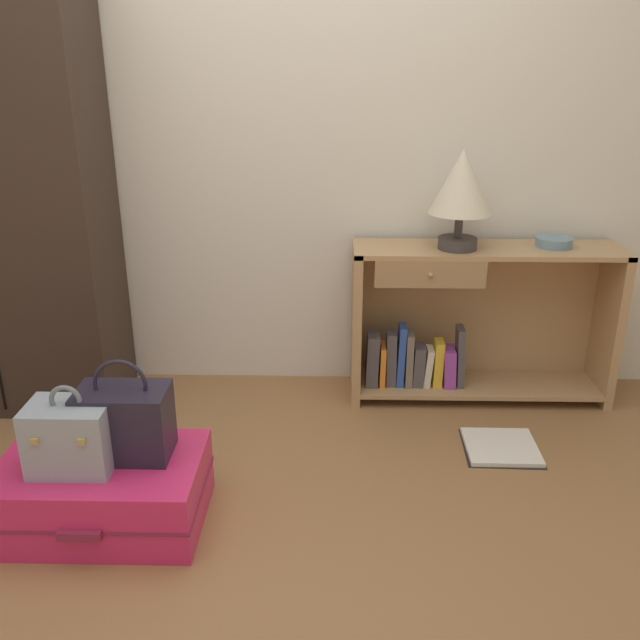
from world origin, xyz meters
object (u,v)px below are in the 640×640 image
(suitcase_large, at_px, (103,491))
(handbag, at_px, (125,421))
(table_lamp, at_px, (462,186))
(train_case, at_px, (71,436))
(open_book_on_floor, at_px, (501,447))
(bowl, at_px, (554,242))
(bookshelf, at_px, (467,325))

(suitcase_large, height_order, handbag, handbag)
(handbag, bearing_deg, suitcase_large, -151.48)
(table_lamp, xyz_separation_m, handbag, (-1.24, -0.92, -0.63))
(table_lamp, relative_size, suitcase_large, 0.62)
(train_case, relative_size, open_book_on_floor, 0.96)
(bowl, distance_m, suitcase_large, 2.13)
(bowl, distance_m, handbag, 1.97)
(bowl, height_order, suitcase_large, bowl)
(bookshelf, relative_size, train_case, 3.94)
(bowl, bearing_deg, train_case, -150.10)
(train_case, distance_m, handbag, 0.18)
(suitcase_large, bearing_deg, open_book_on_floor, 18.70)
(bookshelf, height_order, open_book_on_floor, bookshelf)
(suitcase_large, xyz_separation_m, open_book_on_floor, (1.49, 0.50, -0.11))
(suitcase_large, bearing_deg, bookshelf, 35.74)
(bookshelf, relative_size, table_lamp, 2.78)
(bowl, bearing_deg, bookshelf, -179.73)
(bookshelf, height_order, bowl, bowl)
(bowl, bearing_deg, table_lamp, -173.92)
(table_lamp, bearing_deg, suitcase_large, -143.91)
(train_case, xyz_separation_m, handbag, (0.15, 0.08, 0.01))
(suitcase_large, relative_size, handbag, 1.94)
(train_case, xyz_separation_m, open_book_on_floor, (1.55, 0.54, -0.35))
(train_case, height_order, handbag, handbag)
(bowl, relative_size, handbag, 0.45)
(suitcase_large, bearing_deg, train_case, -150.41)
(table_lamp, distance_m, open_book_on_floor, 1.11)
(train_case, relative_size, handbag, 0.85)
(train_case, distance_m, open_book_on_floor, 1.68)
(table_lamp, relative_size, handbag, 1.21)
(bookshelf, bearing_deg, suitcase_large, -144.26)
(open_book_on_floor, bearing_deg, bowl, 61.57)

